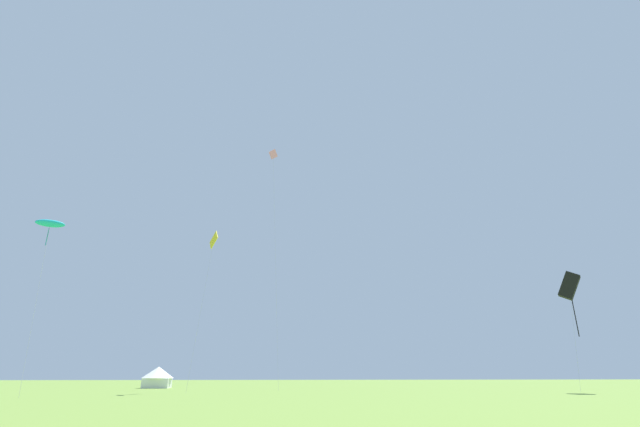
# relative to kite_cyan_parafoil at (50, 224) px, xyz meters

# --- Properties ---
(kite_cyan_parafoil) EXTENTS (2.96, 3.16, 15.36)m
(kite_cyan_parafoil) POSITION_rel_kite_cyan_parafoil_xyz_m (0.00, 0.00, 0.00)
(kite_cyan_parafoil) COLOR #1EB7CC
(kite_cyan_parafoil) RESTS_ON ground
(kite_yellow_diamond) EXTENTS (1.69, 3.47, 17.43)m
(kite_yellow_diamond) POSITION_rel_kite_cyan_parafoil_xyz_m (14.18, 7.76, 1.20)
(kite_yellow_diamond) COLOR yellow
(kite_yellow_diamond) RESTS_ON ground
(kite_pink_diamond) EXTENTS (2.38, 2.83, 32.98)m
(kite_pink_diamond) POSITION_rel_kite_cyan_parafoil_xyz_m (20.90, 15.85, 15.59)
(kite_pink_diamond) COLOR pink
(kite_pink_diamond) RESTS_ON ground
(kite_black_box) EXTENTS (3.69, 2.89, 12.73)m
(kite_black_box) POSITION_rel_kite_cyan_parafoil_xyz_m (54.22, 2.74, -3.81)
(kite_black_box) COLOR black
(kite_black_box) RESTS_ON ground
(festival_tent_left) EXTENTS (4.36, 4.36, 2.83)m
(festival_tent_left) POSITION_rel_kite_cyan_parafoil_xyz_m (6.27, 26.34, -13.34)
(festival_tent_left) COLOR white
(festival_tent_left) RESTS_ON ground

